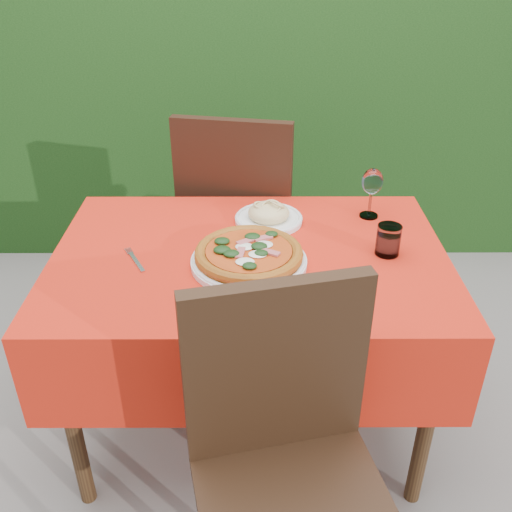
{
  "coord_description": "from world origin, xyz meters",
  "views": [
    {
      "loc": [
        0.02,
        -1.57,
        1.67
      ],
      "look_at": [
        0.02,
        -0.05,
        0.77
      ],
      "focal_mm": 40.0,
      "sensor_mm": 36.0,
      "label": 1
    }
  ],
  "objects_px": {
    "water_glass": "(388,242)",
    "wine_glass": "(372,183)",
    "pizza_plate": "(249,256)",
    "pasta_plate": "(269,215)",
    "chair_far": "(239,213)",
    "fork": "(137,262)",
    "chair_near": "(287,456)"
  },
  "relations": [
    {
      "from": "chair_far",
      "to": "fork",
      "type": "height_order",
      "value": "chair_far"
    },
    {
      "from": "pizza_plate",
      "to": "wine_glass",
      "type": "distance_m",
      "value": 0.55
    },
    {
      "from": "pizza_plate",
      "to": "wine_glass",
      "type": "relative_size",
      "value": 2.11
    },
    {
      "from": "wine_glass",
      "to": "water_glass",
      "type": "bearing_deg",
      "value": -87.52
    },
    {
      "from": "wine_glass",
      "to": "fork",
      "type": "height_order",
      "value": "wine_glass"
    },
    {
      "from": "pasta_plate",
      "to": "wine_glass",
      "type": "height_order",
      "value": "wine_glass"
    },
    {
      "from": "fork",
      "to": "wine_glass",
      "type": "bearing_deg",
      "value": -5.9
    },
    {
      "from": "water_glass",
      "to": "chair_near",
      "type": "bearing_deg",
      "value": -118.26
    },
    {
      "from": "pasta_plate",
      "to": "chair_far",
      "type": "bearing_deg",
      "value": 106.53
    },
    {
      "from": "pasta_plate",
      "to": "fork",
      "type": "relative_size",
      "value": 1.37
    },
    {
      "from": "fork",
      "to": "pizza_plate",
      "type": "bearing_deg",
      "value": -30.04
    },
    {
      "from": "fork",
      "to": "chair_far",
      "type": "bearing_deg",
      "value": 37.44
    },
    {
      "from": "wine_glass",
      "to": "chair_far",
      "type": "bearing_deg",
      "value": 143.84
    },
    {
      "from": "pasta_plate",
      "to": "fork",
      "type": "xyz_separation_m",
      "value": [
        -0.42,
        -0.28,
        -0.02
      ]
    },
    {
      "from": "chair_near",
      "to": "pizza_plate",
      "type": "distance_m",
      "value": 0.62
    },
    {
      "from": "chair_far",
      "to": "pasta_plate",
      "type": "relative_size",
      "value": 4.34
    },
    {
      "from": "chair_far",
      "to": "wine_glass",
      "type": "relative_size",
      "value": 5.65
    },
    {
      "from": "chair_near",
      "to": "pizza_plate",
      "type": "bearing_deg",
      "value": 86.23
    },
    {
      "from": "chair_far",
      "to": "pasta_plate",
      "type": "distance_m",
      "value": 0.44
    },
    {
      "from": "chair_far",
      "to": "wine_glass",
      "type": "xyz_separation_m",
      "value": [
        0.47,
        -0.35,
        0.29
      ]
    },
    {
      "from": "chair_near",
      "to": "pasta_plate",
      "type": "relative_size",
      "value": 4.18
    },
    {
      "from": "water_glass",
      "to": "wine_glass",
      "type": "bearing_deg",
      "value": 92.48
    },
    {
      "from": "wine_glass",
      "to": "pasta_plate",
      "type": "bearing_deg",
      "value": -173.7
    },
    {
      "from": "pizza_plate",
      "to": "water_glass",
      "type": "relative_size",
      "value": 3.84
    },
    {
      "from": "chair_far",
      "to": "water_glass",
      "type": "height_order",
      "value": "chair_far"
    },
    {
      "from": "chair_near",
      "to": "fork",
      "type": "height_order",
      "value": "chair_near"
    },
    {
      "from": "chair_near",
      "to": "pasta_plate",
      "type": "xyz_separation_m",
      "value": [
        -0.03,
        0.87,
        0.2
      ]
    },
    {
      "from": "chair_near",
      "to": "water_glass",
      "type": "relative_size",
      "value": 9.91
    },
    {
      "from": "chair_near",
      "to": "water_glass",
      "type": "height_order",
      "value": "chair_near"
    },
    {
      "from": "pasta_plate",
      "to": "fork",
      "type": "height_order",
      "value": "pasta_plate"
    },
    {
      "from": "chair_far",
      "to": "pasta_plate",
      "type": "bearing_deg",
      "value": 117.12
    },
    {
      "from": "chair_far",
      "to": "chair_near",
      "type": "bearing_deg",
      "value": 107.03
    }
  ]
}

